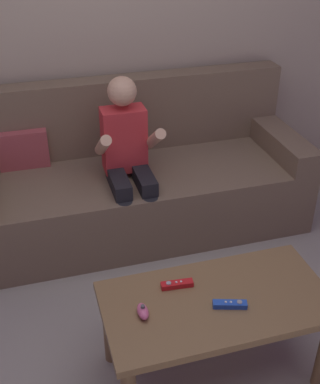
{
  "coord_description": "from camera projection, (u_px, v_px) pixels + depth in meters",
  "views": [
    {
      "loc": [
        -0.48,
        -1.32,
        1.91
      ],
      "look_at": [
        0.11,
        0.73,
        0.6
      ],
      "focal_mm": 46.18,
      "sensor_mm": 36.0,
      "label": 1
    }
  ],
  "objects": [
    {
      "name": "wall_back",
      "position": [
        95.0,
        19.0,
        2.99
      ],
      "size": [
        4.84,
        0.05,
        2.5
      ],
      "primitive_type": "cube",
      "color": "#B2A38E",
      "rests_on": "ground"
    },
    {
      "name": "couch",
      "position": [
        137.0,
        180.0,
        3.2
      ],
      "size": [
        2.08,
        0.8,
        0.91
      ],
      "color": "#75604C",
      "rests_on": "ground"
    },
    {
      "name": "person_seated_on_couch",
      "position": [
        128.0,
        157.0,
        2.87
      ],
      "size": [
        0.36,
        0.44,
        1.04
      ],
      "color": "black",
      "rests_on": "ground"
    },
    {
      "name": "coffee_table",
      "position": [
        216.0,
        312.0,
        2.11
      ],
      "size": [
        0.97,
        0.5,
        0.45
      ],
      "color": "brown",
      "rests_on": "ground"
    },
    {
      "name": "game_remote_blue_near_edge",
      "position": [
        230.0,
        304.0,
        2.02
      ],
      "size": [
        0.14,
        0.08,
        0.03
      ],
      "color": "blue",
      "rests_on": "coffee_table"
    },
    {
      "name": "nunchuk_pink",
      "position": [
        143.0,
        311.0,
        1.98
      ],
      "size": [
        0.05,
        0.09,
        0.05
      ],
      "color": "pink",
      "rests_on": "coffee_table"
    },
    {
      "name": "game_remote_red_far_corner",
      "position": [
        177.0,
        284.0,
        2.13
      ],
      "size": [
        0.14,
        0.05,
        0.03
      ],
      "color": "red",
      "rests_on": "coffee_table"
    }
  ]
}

